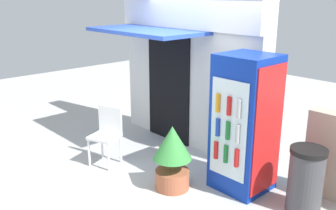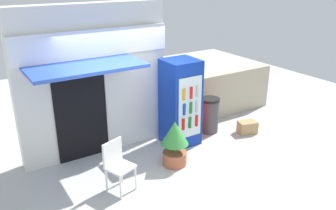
{
  "view_description": "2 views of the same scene",
  "coord_description": "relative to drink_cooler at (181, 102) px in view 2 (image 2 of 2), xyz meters",
  "views": [
    {
      "loc": [
        3.96,
        -3.14,
        2.62
      ],
      "look_at": [
        0.2,
        0.33,
        1.08
      ],
      "focal_mm": 40.25,
      "sensor_mm": 36.0,
      "label": 1
    },
    {
      "loc": [
        -2.79,
        -4.95,
        3.59
      ],
      "look_at": [
        0.54,
        0.31,
        1.18
      ],
      "focal_mm": 37.62,
      "sensor_mm": 36.0,
      "label": 2
    }
  ],
  "objects": [
    {
      "name": "drink_cooler",
      "position": [
        0.0,
        0.0,
        0.0
      ],
      "size": [
        0.72,
        0.74,
        1.86
      ],
      "color": "#0C2D9E",
      "rests_on": "ground"
    },
    {
      "name": "plastic_chair",
      "position": [
        -1.93,
        -0.92,
        -0.4
      ],
      "size": [
        0.53,
        0.51,
        0.91
      ],
      "color": "white",
      "rests_on": "ground"
    },
    {
      "name": "trash_bin",
      "position": [
        0.87,
        0.09,
        -0.52
      ],
      "size": [
        0.44,
        0.44,
        0.83
      ],
      "color": "#47474C",
      "rests_on": "ground"
    },
    {
      "name": "ground",
      "position": [
        -1.19,
        -0.82,
        -0.93
      ],
      "size": [
        16.0,
        16.0,
        0.0
      ],
      "primitive_type": "plane",
      "color": "#B2B2AD"
    },
    {
      "name": "cardboard_box",
      "position": [
        1.58,
        -0.46,
        -0.79
      ],
      "size": [
        0.48,
        0.38,
        0.28
      ],
      "primitive_type": "cube",
      "rotation": [
        0.0,
        0.0,
        -0.28
      ],
      "color": "tan",
      "rests_on": "ground"
    },
    {
      "name": "stone_boundary_wall",
      "position": [
        1.94,
        0.65,
        -0.36
      ],
      "size": [
        2.7,
        0.22,
        1.15
      ],
      "primitive_type": "cube",
      "color": "#B7AD93",
      "rests_on": "ground"
    },
    {
      "name": "storefront_building",
      "position": [
        -1.68,
        0.62,
        0.61
      ],
      "size": [
        3.04,
        1.36,
        3.02
      ],
      "color": "silver",
      "rests_on": "ground"
    },
    {
      "name": "potted_plant_near_shop",
      "position": [
        -0.63,
        -0.73,
        -0.42
      ],
      "size": [
        0.53,
        0.53,
        0.91
      ],
      "color": "#AD5B3D",
      "rests_on": "ground"
    }
  ]
}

